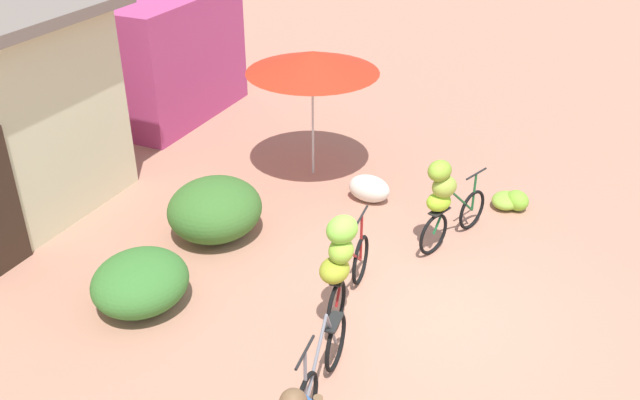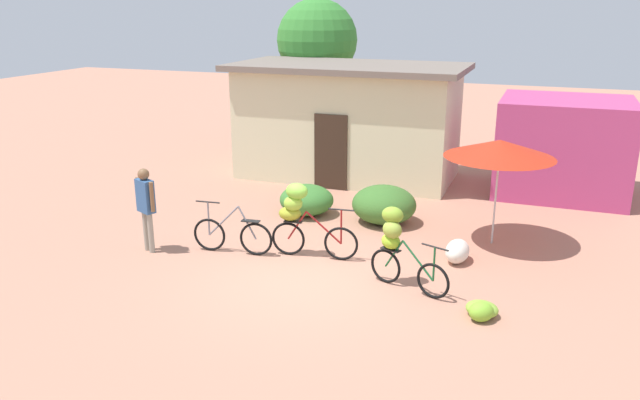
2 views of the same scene
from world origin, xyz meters
name	(u,v)px [view 1 (image 1 of 2)]	position (x,y,z in m)	size (l,w,h in m)	color
ground_plane	(422,312)	(0.00, 0.00, 0.00)	(60.00, 60.00, 0.00)	#B0775F
shop_pink	(146,53)	(4.20, 7.24, 1.22)	(3.20, 2.80, 2.45)	#B33D74
hedge_bush_front_left	(140,282)	(-1.33, 3.30, 0.35)	(1.27, 1.20, 0.71)	#39752F
hedge_bush_front_right	(215,209)	(0.52, 3.35, 0.43)	(1.45, 1.37, 0.86)	#3A6B2A
market_umbrella	(313,62)	(2.95, 2.90, 2.00)	(2.19, 2.19, 2.18)	beige
bicycle_leftmost	(321,369)	(-1.82, 0.57, 0.37)	(1.66, 0.23, 1.04)	black
bicycle_near_pile	(342,259)	(-0.51, 0.89, 0.88)	(1.73, 0.41, 1.48)	black
bicycle_center_loaded	(445,197)	(1.57, 0.21, 0.83)	(1.51, 0.68, 1.42)	black
banana_pile_on_ground	(511,200)	(3.13, -0.49, 0.14)	(0.59, 0.69, 0.31)	#7DB931
produce_sack	(369,188)	(2.42, 1.65, 0.22)	(0.70, 0.44, 0.44)	silver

